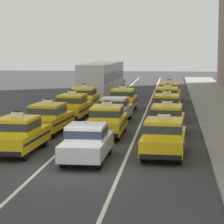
{
  "coord_description": "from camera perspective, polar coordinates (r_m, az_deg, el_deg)",
  "views": [
    {
      "loc": [
        3.62,
        -19.52,
        4.9
      ],
      "look_at": [
        0.31,
        8.51,
        1.3
      ],
      "focal_mm": 84.09,
      "sensor_mm": 36.0,
      "label": 1
    }
  ],
  "objects": [
    {
      "name": "lane_stripe_center_right",
      "position": [
        39.87,
        3.78,
        0.2
      ],
      "size": [
        0.14,
        80.0,
        0.01
      ],
      "primitive_type": "cube",
      "color": "silver",
      "rests_on": "ground"
    },
    {
      "name": "ground_plane",
      "position": [
        20.45,
        -3.68,
        -6.61
      ],
      "size": [
        160.0,
        160.0,
        0.0
      ],
      "primitive_type": "plane",
      "color": "#353538"
    },
    {
      "name": "taxi_right_fifth",
      "position": [
        46.0,
        6.3,
        2.21
      ],
      "size": [
        1.85,
        4.57,
        1.96
      ],
      "color": "black",
      "rests_on": "ground"
    },
    {
      "name": "taxi_left_sixth",
      "position": [
        59.77,
        0.31,
        3.41
      ],
      "size": [
        2.0,
        4.63,
        1.96
      ],
      "color": "black",
      "rests_on": "ground"
    },
    {
      "name": "sedan_center_nearest",
      "position": [
        22.29,
        -2.74,
        -3.21
      ],
      "size": [
        1.79,
        4.31,
        1.58
      ],
      "color": "black",
      "rests_on": "ground"
    },
    {
      "name": "bus_left_fifth",
      "position": [
        50.12,
        -1.13,
        3.75
      ],
      "size": [
        3.07,
        11.31,
        3.22
      ],
      "color": "black",
      "rests_on": "ground"
    },
    {
      "name": "taxi_right_third",
      "position": [
        34.98,
        5.96,
        0.63
      ],
      "size": [
        1.86,
        4.58,
        1.96
      ],
      "color": "black",
      "rests_on": "ground"
    },
    {
      "name": "taxi_left_fourth",
      "position": [
        40.64,
        -3.04,
        1.58
      ],
      "size": [
        1.84,
        4.57,
        1.96
      ],
      "color": "black",
      "rests_on": "ground"
    },
    {
      "name": "taxi_right_second",
      "position": [
        28.8,
        5.99,
        -0.8
      ],
      "size": [
        1.99,
        4.63,
        1.96
      ],
      "color": "black",
      "rests_on": "ground"
    },
    {
      "name": "taxi_right_nearest",
      "position": [
        23.37,
        5.66,
        -2.68
      ],
      "size": [
        2.0,
        4.63,
        1.96
      ],
      "color": "black",
      "rests_on": "ground"
    },
    {
      "name": "taxi_left_nearest",
      "position": [
        24.29,
        -10.14,
        -2.38
      ],
      "size": [
        1.96,
        4.61,
        1.96
      ],
      "color": "black",
      "rests_on": "ground"
    },
    {
      "name": "taxi_center_second",
      "position": [
        28.36,
        -0.54,
        -0.88
      ],
      "size": [
        1.84,
        4.57,
        1.96
      ],
      "color": "black",
      "rests_on": "ground"
    },
    {
      "name": "taxi_left_second",
      "position": [
        29.57,
        -6.93,
        -0.6
      ],
      "size": [
        2.13,
        4.68,
        1.96
      ],
      "color": "black",
      "rests_on": "ground"
    },
    {
      "name": "lane_stripe_left_center",
      "position": [
        40.16,
        -0.78,
        0.27
      ],
      "size": [
        0.14,
        80.0,
        0.01
      ],
      "primitive_type": "cube",
      "color": "silver",
      "rests_on": "ground"
    },
    {
      "name": "sedan_center_third",
      "position": [
        33.59,
        0.29,
        0.34
      ],
      "size": [
        2.06,
        4.41,
        1.58
      ],
      "color": "black",
      "rests_on": "ground"
    },
    {
      "name": "taxi_left_third",
      "position": [
        34.99,
        -4.31,
        0.65
      ],
      "size": [
        2.02,
        4.64,
        1.96
      ],
      "color": "black",
      "rests_on": "ground"
    },
    {
      "name": "taxi_right_fourth",
      "position": [
        40.89,
        6.03,
        1.59
      ],
      "size": [
        1.82,
        4.56,
        1.96
      ],
      "color": "black",
      "rests_on": "ground"
    },
    {
      "name": "taxi_center_fourth",
      "position": [
        39.28,
        1.21,
        1.39
      ],
      "size": [
        1.9,
        4.59,
        1.96
      ],
      "color": "black",
      "rests_on": "ground"
    }
  ]
}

